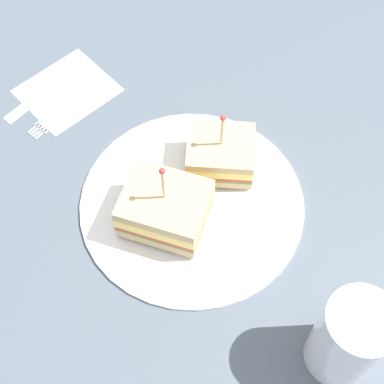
# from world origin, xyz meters

# --- Properties ---
(ground_plane) EXTENTS (1.13, 1.13, 0.02)m
(ground_plane) POSITION_xyz_m (0.00, 0.00, -0.01)
(ground_plane) COLOR #4C5660
(plate) EXTENTS (0.28, 0.28, 0.01)m
(plate) POSITION_xyz_m (0.00, 0.00, 0.00)
(plate) COLOR white
(plate) RESTS_ON ground_plane
(sandwich_half_front) EXTENTS (0.12, 0.12, 0.11)m
(sandwich_half_front) POSITION_xyz_m (0.01, -0.04, 0.04)
(sandwich_half_front) COLOR tan
(sandwich_half_front) RESTS_ON plate
(sandwich_half_back) EXTENTS (0.10, 0.11, 0.10)m
(sandwich_half_back) POSITION_xyz_m (-0.03, 0.05, 0.03)
(sandwich_half_back) COLOR tan
(sandwich_half_back) RESTS_ON plate
(drink_glass) EXTENTS (0.07, 0.07, 0.12)m
(drink_glass) POSITION_xyz_m (0.23, 0.06, 0.05)
(drink_glass) COLOR beige
(drink_glass) RESTS_ON ground_plane
(napkin) EXTENTS (0.14, 0.15, 0.00)m
(napkin) POSITION_xyz_m (-0.24, -0.08, 0.00)
(napkin) COLOR white
(napkin) RESTS_ON ground_plane
(fork) EXTENTS (0.06, 0.11, 0.00)m
(fork) POSITION_xyz_m (-0.20, -0.11, 0.00)
(fork) COLOR silver
(fork) RESTS_ON ground_plane
(knife) EXTENTS (0.06, 0.12, 0.00)m
(knife) POSITION_xyz_m (-0.24, -0.12, 0.00)
(knife) COLOR silver
(knife) RESTS_ON ground_plane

